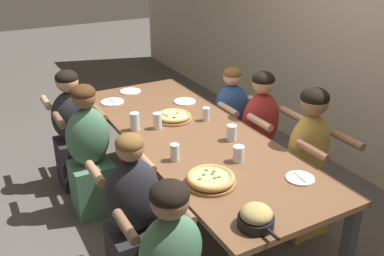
{
  "coord_description": "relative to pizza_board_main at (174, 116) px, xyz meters",
  "views": [
    {
      "loc": [
        2.68,
        -1.47,
        2.24
      ],
      "look_at": [
        0.0,
        0.0,
        0.84
      ],
      "focal_mm": 40.0,
      "sensor_mm": 36.0,
      "label": 1
    }
  ],
  "objects": [
    {
      "name": "restaurant_back_panel",
      "position": [
        0.32,
        1.84,
        0.78
      ],
      "size": [
        10.0,
        0.06,
        3.2
      ],
      "primitive_type": "cube",
      "color": "beige",
      "rests_on": "ground"
    },
    {
      "name": "empty_plate_b",
      "position": [
        -0.64,
        -0.33,
        -0.02
      ],
      "size": [
        0.21,
        0.21,
        0.02
      ],
      "color": "white",
      "rests_on": "dining_table"
    },
    {
      "name": "empty_plate_c",
      "position": [
        1.26,
        0.28,
        -0.02
      ],
      "size": [
        0.19,
        0.19,
        0.02
      ],
      "color": "white",
      "rests_on": "dining_table"
    },
    {
      "name": "empty_plate_d",
      "position": [
        -0.32,
        0.27,
        -0.02
      ],
      "size": [
        0.2,
        0.2,
        0.02
      ],
      "color": "white",
      "rests_on": "dining_table"
    },
    {
      "name": "diner_far_midright",
      "position": [
        0.89,
        0.7,
        -0.25
      ],
      "size": [
        0.51,
        0.4,
        1.23
      ],
      "rotation": [
        0.0,
        0.0,
        -1.57
      ],
      "color": "gold",
      "rests_on": "ground"
    },
    {
      "name": "skillet_bowl",
      "position": [
        1.52,
        -0.26,
        0.03
      ],
      "size": [
        0.29,
        0.2,
        0.13
      ],
      "color": "black",
      "rests_on": "dining_table"
    },
    {
      "name": "diner_near_midleft",
      "position": [
        -0.17,
        -0.71,
        -0.28
      ],
      "size": [
        0.51,
        0.4,
        1.17
      ],
      "rotation": [
        0.0,
        0.0,
        1.57
      ],
      "color": "#477556",
      "rests_on": "ground"
    },
    {
      "name": "diner_far_center",
      "position": [
        0.29,
        0.7,
        -0.28
      ],
      "size": [
        0.51,
        0.4,
        1.19
      ],
      "rotation": [
        0.0,
        0.0,
        -1.57
      ],
      "color": "#B22D2D",
      "rests_on": "ground"
    },
    {
      "name": "drinking_glass_d",
      "position": [
        0.04,
        -0.37,
        0.05
      ],
      "size": [
        0.08,
        0.08,
        0.15
      ],
      "color": "silver",
      "rests_on": "dining_table"
    },
    {
      "name": "drinking_glass_a",
      "position": [
        0.1,
        -0.2,
        0.03
      ],
      "size": [
        0.07,
        0.07,
        0.13
      ],
      "color": "silver",
      "rests_on": "dining_table"
    },
    {
      "name": "pizza_board_main",
      "position": [
        0.0,
        0.0,
        0.0
      ],
      "size": [
        0.32,
        0.32,
        0.05
      ],
      "color": "#996B42",
      "rests_on": "dining_table"
    },
    {
      "name": "drinking_glass_b",
      "position": [
        0.65,
        -0.32,
        0.03
      ],
      "size": [
        0.07,
        0.07,
        0.12
      ],
      "color": "silver",
      "rests_on": "dining_table"
    },
    {
      "name": "dining_table",
      "position": [
        0.32,
        -0.0,
        -0.1
      ],
      "size": [
        2.67,
        0.97,
        0.79
      ],
      "color": "brown",
      "rests_on": "ground"
    },
    {
      "name": "diner_far_midleft",
      "position": [
        -0.17,
        0.7,
        -0.32
      ],
      "size": [
        0.51,
        0.4,
        1.11
      ],
      "rotation": [
        0.0,
        0.0,
        -1.57
      ],
      "color": "#2D5193",
      "rests_on": "ground"
    },
    {
      "name": "diner_near_midright",
      "position": [
        0.83,
        -0.71,
        -0.3
      ],
      "size": [
        0.51,
        0.4,
        1.17
      ],
      "rotation": [
        0.0,
        0.0,
        1.57
      ],
      "color": "#232328",
      "rests_on": "ground"
    },
    {
      "name": "drinking_glass_f",
      "position": [
        0.15,
        0.23,
        0.02
      ],
      "size": [
        0.06,
        0.06,
        0.12
      ],
      "color": "silver",
      "rests_on": "dining_table"
    },
    {
      "name": "empty_plate_a",
      "position": [
        -0.83,
        -0.07,
        -0.02
      ],
      "size": [
        0.21,
        0.21,
        0.02
      ],
      "color": "white",
      "rests_on": "dining_table"
    },
    {
      "name": "drinking_glass_e",
      "position": [
        0.57,
        0.21,
        0.03
      ],
      "size": [
        0.08,
        0.08,
        0.12
      ],
      "color": "silver",
      "rests_on": "dining_table"
    },
    {
      "name": "drinking_glass_c",
      "position": [
        0.87,
        0.06,
        0.03
      ],
      "size": [
        0.08,
        0.08,
        0.12
      ],
      "color": "silver",
      "rests_on": "dining_table"
    },
    {
      "name": "pizza_board_second",
      "position": [
        1.03,
        -0.26,
        0.01
      ],
      "size": [
        0.33,
        0.33,
        0.06
      ],
      "color": "#996B42",
      "rests_on": "dining_table"
    },
    {
      "name": "ground_plane",
      "position": [
        0.32,
        -0.0,
        -0.82
      ],
      "size": [
        18.0,
        18.0,
        0.0
      ],
      "primitive_type": "plane",
      "color": "#514C47",
      "rests_on": "ground"
    },
    {
      "name": "diner_near_left",
      "position": [
        -0.7,
        -0.71,
        -0.29
      ],
      "size": [
        0.51,
        0.4,
        1.15
      ],
      "rotation": [
        0.0,
        0.0,
        1.57
      ],
      "color": "#232328",
      "rests_on": "ground"
    }
  ]
}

